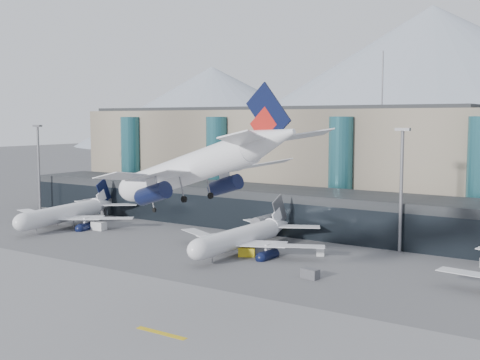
% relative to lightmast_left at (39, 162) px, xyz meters
% --- Properties ---
extents(ground, '(900.00, 900.00, 0.00)m').
position_rel_lightmast_left_xyz_m(ground, '(80.00, -45.00, -14.42)').
color(ground, '#515154').
rests_on(ground, ground).
extents(runway_strip, '(400.00, 40.00, 0.04)m').
position_rel_lightmast_left_xyz_m(runway_strip, '(80.00, -60.00, -14.40)').
color(runway_strip, slate).
rests_on(runway_strip, ground).
extents(runway_markings, '(128.00, 1.00, 0.02)m').
position_rel_lightmast_left_xyz_m(runway_markings, '(80.00, -60.00, -14.37)').
color(runway_markings, gold).
rests_on(runway_markings, ground).
extents(concourse, '(170.00, 27.00, 10.00)m').
position_rel_lightmast_left_xyz_m(concourse, '(79.98, 12.73, -9.45)').
color(concourse, black).
rests_on(concourse, ground).
extents(terminal_main, '(130.00, 30.00, 31.00)m').
position_rel_lightmast_left_xyz_m(terminal_main, '(55.00, 45.00, 1.03)').
color(terminal_main, gray).
rests_on(terminal_main, ground).
extents(teal_towers, '(116.40, 19.40, 46.00)m').
position_rel_lightmast_left_xyz_m(teal_towers, '(65.01, 29.01, -0.41)').
color(teal_towers, '#245D67').
rests_on(teal_towers, ground).
extents(lightmast_left, '(3.00, 1.20, 25.60)m').
position_rel_lightmast_left_xyz_m(lightmast_left, '(0.00, 0.00, 0.00)').
color(lightmast_left, slate).
rests_on(lightmast_left, ground).
extents(lightmast_mid, '(3.00, 1.20, 25.60)m').
position_rel_lightmast_left_xyz_m(lightmast_mid, '(110.00, 3.00, 0.00)').
color(lightmast_mid, slate).
rests_on(lightmast_mid, ground).
extents(hero_jet, '(36.68, 36.35, 11.86)m').
position_rel_lightmast_left_xyz_m(hero_jet, '(100.36, -51.39, 7.60)').
color(hero_jet, white).
rests_on(hero_jet, ground).
extents(jet_parked_left, '(38.07, 38.47, 12.43)m').
position_rel_lightmast_left_xyz_m(jet_parked_left, '(28.74, -12.46, -9.72)').
color(jet_parked_left, white).
rests_on(jet_parked_left, ground).
extents(jet_parked_mid, '(37.02, 35.71, 11.92)m').
position_rel_lightmast_left_xyz_m(jet_parked_mid, '(83.23, -13.14, -9.91)').
color(jet_parked_mid, white).
rests_on(jet_parked_mid, ground).
extents(veh_a, '(3.67, 2.10, 2.05)m').
position_rel_lightmast_left_xyz_m(veh_a, '(39.60, -13.60, -13.39)').
color(veh_a, silver).
rests_on(veh_a, ground).
extents(veh_b, '(2.24, 3.19, 1.70)m').
position_rel_lightmast_left_xyz_m(veh_b, '(77.88, -2.78, -13.57)').
color(veh_b, yellow).
rests_on(veh_b, ground).
extents(veh_c, '(3.37, 2.19, 1.73)m').
position_rel_lightmast_left_xyz_m(veh_c, '(103.91, -25.55, -13.55)').
color(veh_c, '#4C4C51').
rests_on(veh_c, ground).
extents(veh_f, '(2.81, 3.71, 1.85)m').
position_rel_lightmast_left_xyz_m(veh_f, '(15.03, -10.60, -13.50)').
color(veh_f, '#4C4C51').
rests_on(veh_f, ground).
extents(veh_g, '(2.54, 2.96, 1.49)m').
position_rel_lightmast_left_xyz_m(veh_g, '(97.50, -8.47, -13.67)').
color(veh_g, silver).
rests_on(veh_g, ground).
extents(veh_h, '(3.70, 3.03, 1.81)m').
position_rel_lightmast_left_xyz_m(veh_h, '(85.70, -17.55, -13.51)').
color(veh_h, yellow).
rests_on(veh_h, ground).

